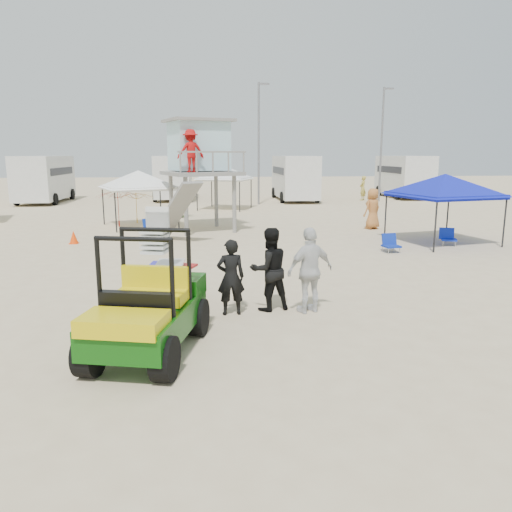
{
  "coord_description": "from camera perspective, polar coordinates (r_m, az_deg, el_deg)",
  "views": [
    {
      "loc": [
        -0.47,
        -7.05,
        3.36
      ],
      "look_at": [
        0.5,
        3.0,
        1.3
      ],
      "focal_mm": 35.0,
      "sensor_mm": 36.0,
      "label": 1
    }
  ],
  "objects": [
    {
      "name": "ground",
      "position": [
        7.82,
        -1.58,
        -13.91
      ],
      "size": [
        140.0,
        140.0,
        0.0
      ],
      "primitive_type": "plane",
      "color": "beige",
      "rests_on": "ground"
    },
    {
      "name": "utility_cart",
      "position": [
        8.6,
        -12.49,
        -4.91
      ],
      "size": [
        1.95,
        2.97,
        2.08
      ],
      "color": "#0C490B",
      "rests_on": "ground"
    },
    {
      "name": "surf_trailer",
      "position": [
        10.88,
        -10.98,
        -2.21
      ],
      "size": [
        1.66,
        2.46,
        2.0
      ],
      "color": "black",
      "rests_on": "ground"
    },
    {
      "name": "man_left",
      "position": [
        10.55,
        -2.9,
        -2.44
      ],
      "size": [
        0.63,
        0.44,
        1.63
      ],
      "primitive_type": "imported",
      "rotation": [
        0.0,
        0.0,
        3.23
      ],
      "color": "black",
      "rests_on": "ground"
    },
    {
      "name": "man_mid",
      "position": [
        10.84,
        1.53,
        -1.53
      ],
      "size": [
        1.05,
        0.92,
        1.82
      ],
      "primitive_type": "imported",
      "rotation": [
        0.0,
        0.0,
        3.44
      ],
      "color": "black",
      "rests_on": "ground"
    },
    {
      "name": "man_right",
      "position": [
        10.73,
        6.21,
        -1.64
      ],
      "size": [
        1.18,
        0.81,
        1.86
      ],
      "primitive_type": "imported",
      "rotation": [
        0.0,
        0.0,
        3.51
      ],
      "color": "silver",
      "rests_on": "ground"
    },
    {
      "name": "lifeguard_tower",
      "position": [
        22.37,
        -6.54,
        11.92
      ],
      "size": [
        3.8,
        3.8,
        4.75
      ],
      "color": "gray",
      "rests_on": "ground"
    },
    {
      "name": "canopy_blue",
      "position": [
        20.37,
        20.81,
        8.36
      ],
      "size": [
        3.87,
        3.87,
        3.04
      ],
      "color": "black",
      "rests_on": "ground"
    },
    {
      "name": "canopy_white_a",
      "position": [
        24.23,
        -13.31,
        9.16
      ],
      "size": [
        3.91,
        3.91,
        3.03
      ],
      "color": "black",
      "rests_on": "ground"
    },
    {
      "name": "canopy_white_c",
      "position": [
        31.27,
        -3.61,
        9.98
      ],
      "size": [
        3.63,
        3.63,
        3.08
      ],
      "color": "black",
      "rests_on": "ground"
    },
    {
      "name": "umbrella_a",
      "position": [
        24.43,
        -15.49,
        5.28
      ],
      "size": [
        2.19,
        2.22,
        1.75
      ],
      "primitive_type": "imported",
      "rotation": [
        0.0,
        0.0,
        -0.16
      ],
      "color": "red",
      "rests_on": "ground"
    },
    {
      "name": "umbrella_b",
      "position": [
        25.53,
        -13.47,
        5.41
      ],
      "size": [
        2.19,
        2.21,
        1.56
      ],
      "primitive_type": "imported",
      "rotation": [
        0.0,
        0.0,
        0.35
      ],
      "color": "#EEA515",
      "rests_on": "ground"
    },
    {
      "name": "cone_near",
      "position": [
        20.36,
        -20.12,
        2.04
      ],
      "size": [
        0.34,
        0.34,
        0.5
      ],
      "primitive_type": "cone",
      "color": "#FF4108",
      "rests_on": "ground"
    },
    {
      "name": "cone_far",
      "position": [
        20.24,
        -10.9,
        2.49
      ],
      "size": [
        0.34,
        0.34,
        0.5
      ],
      "primitive_type": "cone",
      "color": "red",
      "rests_on": "ground"
    },
    {
      "name": "beach_chair_a",
      "position": [
        22.08,
        -12.16,
        3.34
      ],
      "size": [
        0.71,
        0.78,
        0.64
      ],
      "color": "navy",
      "rests_on": "ground"
    },
    {
      "name": "beach_chair_b",
      "position": [
        18.1,
        15.09,
        1.44
      ],
      "size": [
        0.62,
        0.67,
        0.64
      ],
      "color": "#0E289B",
      "rests_on": "ground"
    },
    {
      "name": "beach_chair_c",
      "position": [
        20.17,
        21.06,
        2.07
      ],
      "size": [
        0.68,
        0.75,
        0.64
      ],
      "color": "#1028B1",
      "rests_on": "ground"
    },
    {
      "name": "rv_far_left",
      "position": [
        38.83,
        -23.05,
        8.32
      ],
      "size": [
        2.64,
        6.8,
        3.25
      ],
      "color": "silver",
      "rests_on": "ground"
    },
    {
      "name": "rv_mid_left",
      "position": [
        38.66,
        -9.39,
        9.07
      ],
      "size": [
        2.65,
        6.5,
        3.25
      ],
      "color": "silver",
      "rests_on": "ground"
    },
    {
      "name": "rv_mid_right",
      "position": [
        37.63,
        4.44,
        9.12
      ],
      "size": [
        2.64,
        7.0,
        3.25
      ],
      "color": "silver",
      "rests_on": "ground"
    },
    {
      "name": "rv_far_right",
      "position": [
        41.56,
        16.54,
        8.91
      ],
      "size": [
        2.64,
        6.6,
        3.25
      ],
      "color": "silver",
      "rests_on": "ground"
    },
    {
      "name": "light_pole_left",
      "position": [
        34.23,
        0.31,
        12.6
      ],
      "size": [
        0.14,
        0.14,
        8.0
      ],
      "primitive_type": "cylinder",
      "color": "slate",
      "rests_on": "ground"
    },
    {
      "name": "light_pole_right",
      "position": [
        37.68,
        14.13,
        12.17
      ],
      "size": [
        0.14,
        0.14,
        8.0
      ],
      "primitive_type": "cylinder",
      "color": "slate",
      "rests_on": "ground"
    },
    {
      "name": "distant_beachgoers",
      "position": [
        27.67,
        5.03,
        6.37
      ],
      "size": [
        13.53,
        15.15,
        1.86
      ],
      "color": "#B46C33",
      "rests_on": "ground"
    }
  ]
}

